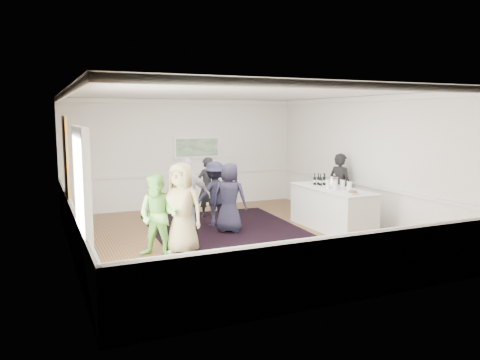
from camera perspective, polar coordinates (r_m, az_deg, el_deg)
name	(u,v)px	position (r m, az deg, el deg)	size (l,w,h in m)	color
floor	(238,238)	(10.54, -0.30, -7.08)	(8.00, 8.00, 0.00)	brown
ceiling	(237,93)	(10.20, -0.31, 10.56)	(7.00, 8.00, 0.02)	white
wall_left	(68,175)	(9.42, -20.21, 0.56)	(0.02, 8.00, 3.20)	white
wall_right	(366,161)	(12.07, 15.12, 2.27)	(0.02, 8.00, 3.20)	white
wall_back	(184,154)	(13.99, -6.87, 3.21)	(7.00, 0.02, 3.20)	white
wall_front	(350,195)	(6.81, 13.29, -1.80)	(7.00, 0.02, 3.20)	white
wainscoting	(238,216)	(10.43, -0.30, -4.43)	(7.00, 8.00, 1.00)	white
mirror	(66,159)	(10.70, -20.47, 2.44)	(0.05, 1.25, 1.85)	gold
doorway	(81,201)	(7.58, -18.77, -2.44)	(0.10, 1.78, 2.56)	white
landscape_painting	(197,147)	(14.05, -5.26, 3.99)	(1.44, 0.06, 0.66)	white
area_rug	(228,230)	(11.21, -1.51, -6.12)	(3.44, 4.51, 0.02)	black
serving_table	(332,208)	(11.47, 11.13, -3.43)	(0.94, 2.47, 1.00)	white
bartender	(340,187)	(12.48, 12.10, -0.80)	(0.64, 0.42, 1.76)	black
guest_tan	(181,208)	(9.26, -7.16, -3.46)	(0.89, 0.58, 1.82)	tan
guest_green	(158,215)	(9.15, -9.99, -4.28)	(0.79, 0.62, 1.63)	#74D053
guest_lilac	(188,197)	(10.57, -6.39, -2.13)	(1.05, 0.44, 1.79)	#BBB1C6
guest_dark_a	(215,194)	(11.55, -3.08, -1.70)	(1.04, 0.60, 1.61)	#222138
guest_dark_b	(207,187)	(12.60, -4.05, -0.88)	(0.59, 0.39, 1.62)	black
guest_navy	(230,198)	(10.89, -1.29, -2.18)	(0.80, 0.52, 1.64)	#222138
wine_bottles	(321,179)	(11.82, 9.79, 0.15)	(0.32, 0.24, 0.31)	black
juice_pitchers	(339,185)	(11.10, 11.94, -0.59)	(0.38, 0.59, 0.24)	#80AB3D
ice_bucket	(333,182)	(11.56, 11.25, -0.26)	(0.26, 0.26, 0.24)	silver
nut_bowl	(352,193)	(10.56, 13.54, -1.51)	(0.25, 0.25, 0.07)	white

